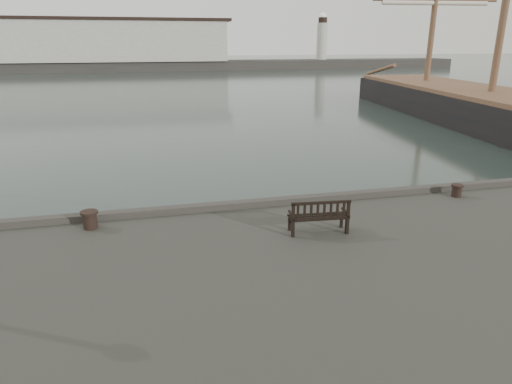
% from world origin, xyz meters
% --- Properties ---
extents(ground, '(400.00, 400.00, 0.00)m').
position_xyz_m(ground, '(0.00, 0.00, 0.00)').
color(ground, black).
rests_on(ground, ground).
extents(breakwater, '(140.00, 9.50, 12.20)m').
position_xyz_m(breakwater, '(-4.56, 92.00, 4.30)').
color(breakwater, '#383530').
rests_on(breakwater, ground).
extents(bench, '(1.48, 0.63, 0.83)m').
position_xyz_m(bench, '(0.69, -2.31, 1.82)').
color(bench, black).
rests_on(bench, quay).
extents(bollard_left, '(0.53, 0.53, 0.45)m').
position_xyz_m(bollard_left, '(-4.71, -0.72, 1.78)').
color(bollard_left, black).
rests_on(bollard_left, quay).
extents(bollard_right, '(0.39, 0.39, 0.37)m').
position_xyz_m(bollard_right, '(5.70, -0.77, 1.75)').
color(bollard_right, black).
rests_on(bollard_right, quay).
extents(tall_ship_main, '(11.80, 37.15, 27.40)m').
position_xyz_m(tall_ship_main, '(21.75, 17.10, 0.71)').
color(tall_ship_main, black).
rests_on(tall_ship_main, ground).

